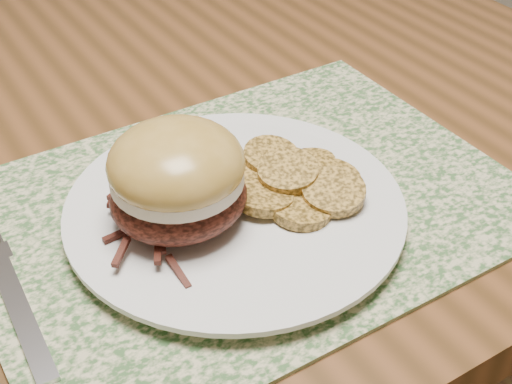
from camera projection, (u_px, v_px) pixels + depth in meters
placemat at (247, 205)px, 0.60m from camera, size 0.45×0.33×0.00m
dinner_plate at (235, 210)px, 0.58m from camera, size 0.26×0.26×0.02m
pork_sandwich at (177, 178)px, 0.54m from camera, size 0.12×0.12×0.08m
roasted_potatoes at (292, 180)px, 0.59m from camera, size 0.12×0.13×0.03m
fork at (12, 292)px, 0.52m from camera, size 0.02×0.18×0.00m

